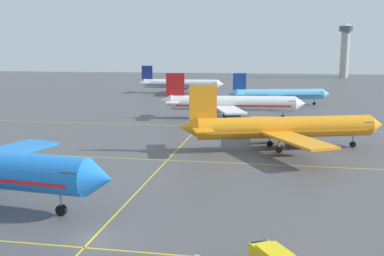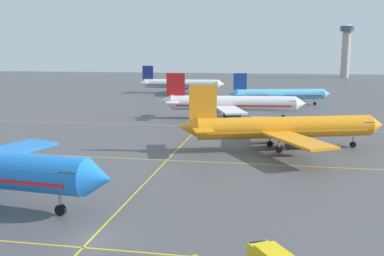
% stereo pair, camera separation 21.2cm
% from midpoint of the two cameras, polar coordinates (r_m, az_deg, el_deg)
% --- Properties ---
extents(ground_plane, '(600.00, 600.00, 0.00)m').
position_cam_midpoint_polar(ground_plane, '(43.62, -12.54, -13.59)').
color(ground_plane, '#4C4C4F').
extents(airliner_second_row, '(36.11, 30.85, 11.48)m').
position_cam_midpoint_polar(airliner_second_row, '(79.16, 11.59, 0.05)').
color(airliner_second_row, orange).
rests_on(airliner_second_row, ground).
extents(airliner_third_row, '(36.94, 31.68, 11.48)m').
position_cam_midpoint_polar(airliner_third_row, '(113.35, 5.07, 3.15)').
color(airliner_third_row, white).
rests_on(airliner_third_row, ground).
extents(airliner_far_left_stand, '(32.30, 27.51, 10.17)m').
position_cam_midpoint_polar(airliner_far_left_stand, '(142.93, 11.10, 4.23)').
color(airliner_far_left_stand, '#5BB7E5').
rests_on(airliner_far_left_stand, ground).
extents(airliner_far_right_stand, '(35.15, 30.38, 10.95)m').
position_cam_midpoint_polar(airliner_far_right_stand, '(180.60, -1.46, 5.65)').
color(airliner_far_right_stand, white).
rests_on(airliner_far_right_stand, ground).
extents(taxiway_markings, '(118.55, 106.38, 0.01)m').
position_cam_midpoint_polar(taxiway_markings, '(70.99, -3.13, -4.13)').
color(taxiway_markings, yellow).
rests_on(taxiway_markings, ground).
extents(control_tower, '(8.82, 8.82, 33.62)m').
position_cam_midpoint_polar(control_tower, '(300.08, 19.11, 9.88)').
color(control_tower, '#ADA89E').
rests_on(control_tower, ground).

